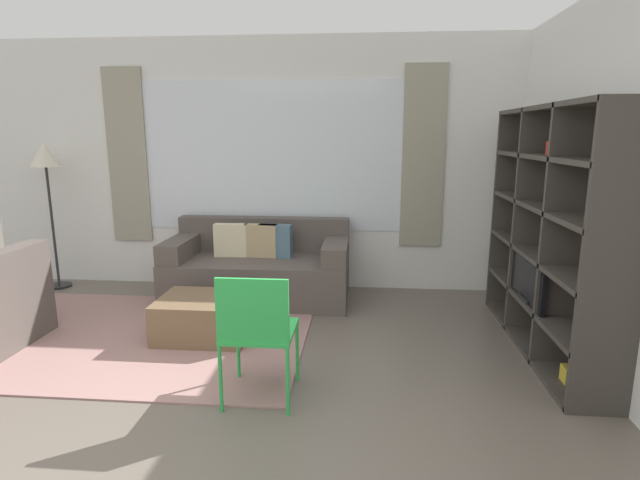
{
  "coord_description": "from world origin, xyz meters",
  "views": [
    {
      "loc": [
        1.0,
        -2.14,
        1.69
      ],
      "look_at": [
        0.66,
        1.8,
        0.85
      ],
      "focal_mm": 28.0,
      "sensor_mm": 36.0,
      "label": 1
    }
  ],
  "objects_px": {
    "ottoman": "(205,318)",
    "folding_chair": "(257,327)",
    "shelving_unit": "(554,234)",
    "couch_main": "(259,269)",
    "floor_lamp": "(46,165)"
  },
  "relations": [
    {
      "from": "folding_chair",
      "to": "floor_lamp",
      "type": "bearing_deg",
      "value": -39.12
    },
    {
      "from": "floor_lamp",
      "to": "folding_chair",
      "type": "height_order",
      "value": "floor_lamp"
    },
    {
      "from": "shelving_unit",
      "to": "ottoman",
      "type": "xyz_separation_m",
      "value": [
        -2.8,
        -0.05,
        -0.76
      ]
    },
    {
      "from": "shelving_unit",
      "to": "ottoman",
      "type": "height_order",
      "value": "shelving_unit"
    },
    {
      "from": "couch_main",
      "to": "ottoman",
      "type": "height_order",
      "value": "couch_main"
    },
    {
      "from": "ottoman",
      "to": "floor_lamp",
      "type": "distance_m",
      "value": 2.72
    },
    {
      "from": "folding_chair",
      "to": "couch_main",
      "type": "bearing_deg",
      "value": -78.24
    },
    {
      "from": "shelving_unit",
      "to": "folding_chair",
      "type": "distance_m",
      "value": 2.4
    },
    {
      "from": "ottoman",
      "to": "folding_chair",
      "type": "relative_size",
      "value": 0.87
    },
    {
      "from": "floor_lamp",
      "to": "couch_main",
      "type": "bearing_deg",
      "value": -4.33
    },
    {
      "from": "shelving_unit",
      "to": "couch_main",
      "type": "height_order",
      "value": "shelving_unit"
    },
    {
      "from": "ottoman",
      "to": "folding_chair",
      "type": "distance_m",
      "value": 1.25
    },
    {
      "from": "ottoman",
      "to": "floor_lamp",
      "type": "height_order",
      "value": "floor_lamp"
    },
    {
      "from": "floor_lamp",
      "to": "folding_chair",
      "type": "xyz_separation_m",
      "value": [
        2.77,
        -2.25,
        -0.85
      ]
    },
    {
      "from": "ottoman",
      "to": "folding_chair",
      "type": "xyz_separation_m",
      "value": [
        0.67,
        -1.0,
        0.34
      ]
    }
  ]
}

